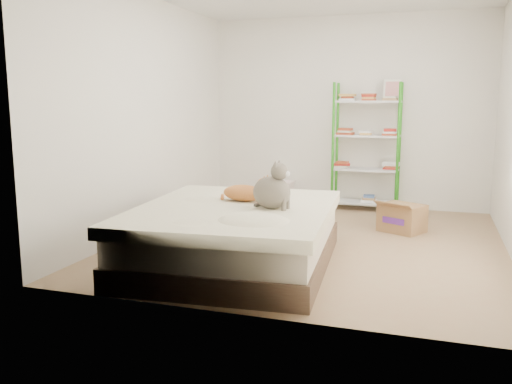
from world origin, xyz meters
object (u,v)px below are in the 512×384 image
at_px(grey_cat, 272,185).
at_px(cardboard_box, 402,218).
at_px(white_bin, 282,193).
at_px(bed, 235,235).
at_px(orange_cat, 244,191).
at_px(shelf_unit, 367,144).

bearing_deg(grey_cat, cardboard_box, -25.10).
bearing_deg(cardboard_box, white_bin, 174.88).
height_order(bed, grey_cat, grey_cat).
xyz_separation_m(orange_cat, grey_cat, (0.35, -0.25, 0.11)).
relative_size(orange_cat, cardboard_box, 0.82).
xyz_separation_m(orange_cat, white_bin, (-0.34, 2.60, -0.46)).
bearing_deg(white_bin, grey_cat, -76.44).
height_order(shelf_unit, cardboard_box, shelf_unit).
bearing_deg(grey_cat, white_bin, 18.75).
xyz_separation_m(orange_cat, cardboard_box, (1.37, 1.49, -0.47)).
xyz_separation_m(bed, cardboard_box, (1.36, 1.75, -0.11)).
relative_size(bed, cardboard_box, 3.79).
bearing_deg(orange_cat, grey_cat, -31.90).
height_order(bed, shelf_unit, shelf_unit).
bearing_deg(bed, white_bin, 92.32).
relative_size(bed, orange_cat, 4.64).
height_order(grey_cat, shelf_unit, shelf_unit).
bearing_deg(shelf_unit, bed, -105.59).
bearing_deg(grey_cat, shelf_unit, -3.97).
distance_m(bed, shelf_unit, 3.07).
xyz_separation_m(bed, shelf_unit, (0.81, 2.89, 0.63)).
bearing_deg(orange_cat, shelf_unit, 77.10).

